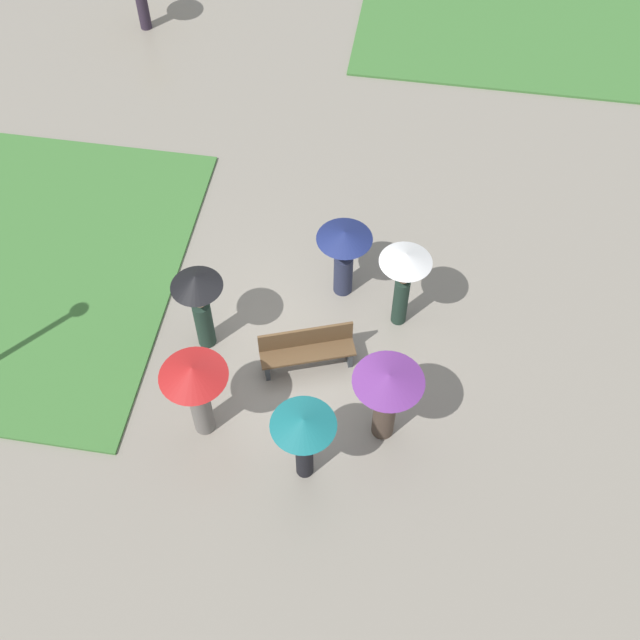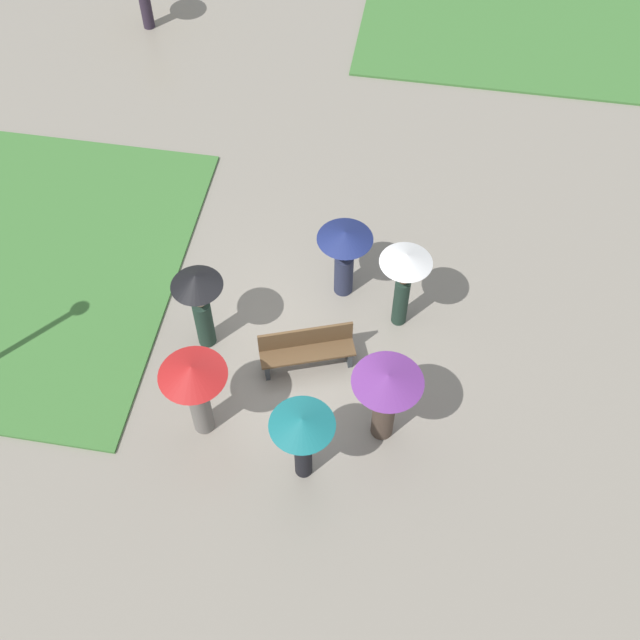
# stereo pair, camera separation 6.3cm
# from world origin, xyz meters

# --- Properties ---
(ground_plane) EXTENTS (90.00, 90.00, 0.00)m
(ground_plane) POSITION_xyz_m (0.00, 0.00, 0.00)
(ground_plane) COLOR gray
(lawn_patch_far) EXTENTS (10.92, 5.59, 0.06)m
(lawn_patch_far) POSITION_xyz_m (5.35, 10.99, 0.03)
(lawn_patch_far) COLOR #427A38
(lawn_patch_far) RESTS_ON ground_plane
(park_bench) EXTENTS (1.77, 0.98, 0.90)m
(park_bench) POSITION_xyz_m (0.35, -0.37, 0.47)
(park_bench) COLOR brown
(park_bench) RESTS_ON ground_plane
(crowd_person_teal) EXTENTS (1.05, 1.05, 1.76)m
(crowd_person_teal) POSITION_xyz_m (0.67, -2.53, 1.31)
(crowd_person_teal) COLOR black
(crowd_person_teal) RESTS_ON ground_plane
(crowd_person_purple) EXTENTS (1.18, 1.18, 1.80)m
(crowd_person_purple) POSITION_xyz_m (1.88, -1.56, 1.25)
(crowd_person_purple) COLOR #47382D
(crowd_person_purple) RESTS_ON ground_plane
(crowd_person_navy) EXTENTS (1.05, 1.05, 1.68)m
(crowd_person_navy) POSITION_xyz_m (0.75, 1.46, 1.15)
(crowd_person_navy) COLOR #282D47
(crowd_person_navy) RESTS_ON ground_plane
(crowd_person_white) EXTENTS (0.95, 0.95, 1.92)m
(crowd_person_white) POSITION_xyz_m (1.92, 0.89, 1.38)
(crowd_person_white) COLOR #1E3328
(crowd_person_white) RESTS_ON ground_plane
(crowd_person_red) EXTENTS (1.13, 1.13, 1.90)m
(crowd_person_red) POSITION_xyz_m (-1.20, -1.98, 1.38)
(crowd_person_red) COLOR slate
(crowd_person_red) RESTS_ON ground_plane
(crowd_person_black) EXTENTS (0.92, 0.92, 1.95)m
(crowd_person_black) POSITION_xyz_m (-1.60, -0.20, 1.37)
(crowd_person_black) COLOR #1E3328
(crowd_person_black) RESTS_ON ground_plane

